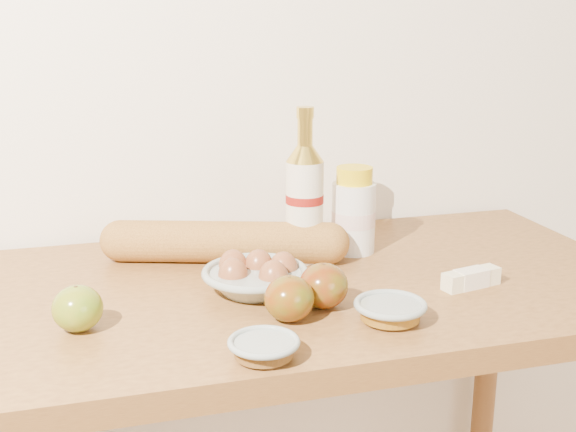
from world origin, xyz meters
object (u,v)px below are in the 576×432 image
object	(u,v)px
egg_bowl	(256,276)
baguette	(224,242)
table	(283,351)
bourbon_bottle	(305,200)
cream_bottle	(354,213)

from	to	relation	value
egg_bowl	baguette	size ratio (longest dim) A/B	0.50
table	bourbon_bottle	distance (m)	0.26
bourbon_bottle	cream_bottle	bearing A→B (deg)	16.44
egg_bowl	baguette	world-z (taller)	baguette
egg_bowl	bourbon_bottle	bearing A→B (deg)	46.37
cream_bottle	baguette	distance (m)	0.24
baguette	egg_bowl	bearing A→B (deg)	-64.28
bourbon_bottle	egg_bowl	bearing A→B (deg)	-128.64
cream_bottle	baguette	world-z (taller)	cream_bottle
table	baguette	xyz separation A→B (m)	(-0.07, 0.12, 0.16)
table	egg_bowl	bearing A→B (deg)	-153.89
cream_bottle	egg_bowl	distance (m)	0.26
table	cream_bottle	bearing A→B (deg)	35.56
bourbon_bottle	cream_bottle	size ratio (longest dim) A/B	1.72
bourbon_bottle	table	bearing A→B (deg)	-119.00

